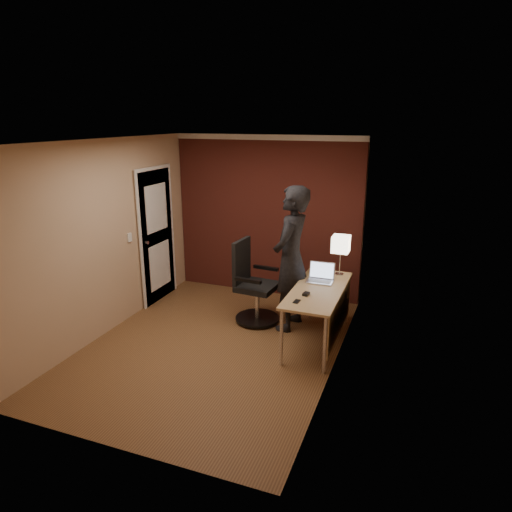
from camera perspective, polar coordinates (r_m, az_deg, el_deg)
name	(u,v)px	position (r m, az deg, el deg)	size (l,w,h in m)	color
room	(240,213)	(6.85, -1.98, 5.36)	(4.00, 4.00, 4.00)	brown
desk	(324,299)	(5.69, 8.45, -5.35)	(0.60, 1.50, 0.73)	tan
desk_lamp	(341,245)	(6.08, 10.56, 1.42)	(0.22, 0.22, 0.54)	silver
laptop	(321,276)	(5.92, 8.11, -2.48)	(0.33, 0.26, 0.23)	silver
mouse	(306,294)	(5.44, 6.27, -4.73)	(0.06, 0.10, 0.03)	black
phone	(297,301)	(5.24, 5.10, -5.67)	(0.06, 0.12, 0.01)	black
office_chair	(253,287)	(6.31, -0.43, -3.89)	(0.61, 0.65, 1.13)	black
person	(291,259)	(5.99, 4.39, -0.37)	(0.70, 0.46, 1.93)	black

